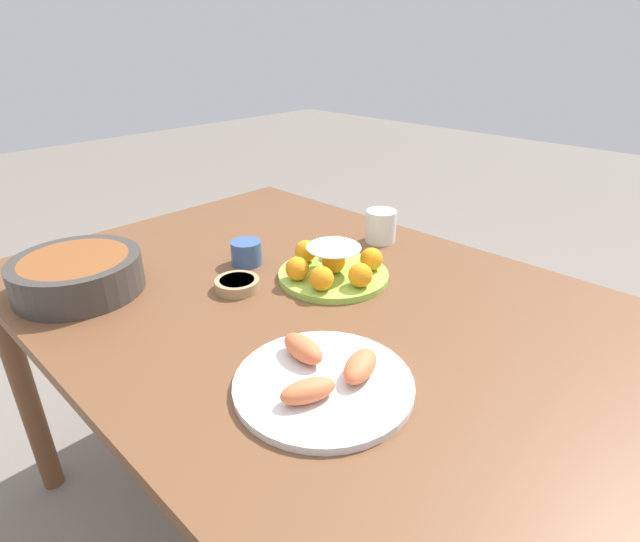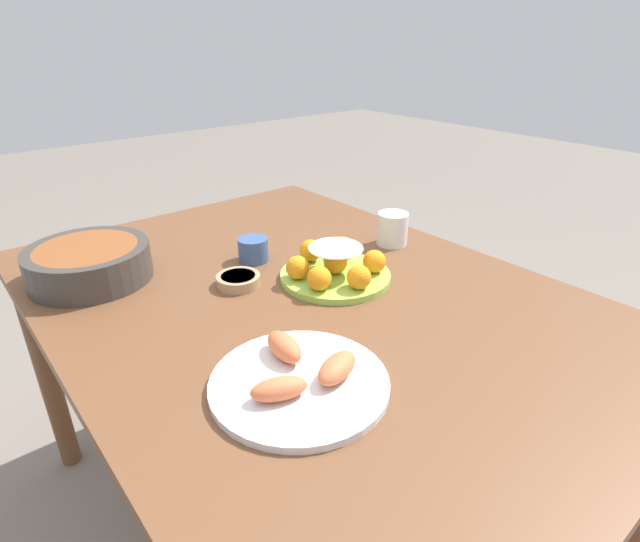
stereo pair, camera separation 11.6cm
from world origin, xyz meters
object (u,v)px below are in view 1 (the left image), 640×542
(sauce_bowl, at_px, (237,284))
(seafood_platter, at_px, (324,379))
(serving_bowl, at_px, (78,274))
(cup_far, at_px, (246,253))
(dining_table, at_px, (306,326))
(cake_plate, at_px, (333,266))
(cup_near, at_px, (381,226))

(sauce_bowl, distance_m, seafood_platter, 0.40)
(serving_bowl, relative_size, cup_far, 3.64)
(dining_table, relative_size, seafood_platter, 4.74)
(cake_plate, xyz_separation_m, cup_near, (0.06, -0.27, 0.01))
(seafood_platter, bearing_deg, cup_near, -60.53)
(seafood_platter, relative_size, cup_near, 3.38)
(sauce_bowl, bearing_deg, seafood_platter, 163.52)
(cake_plate, distance_m, seafood_platter, 0.41)
(dining_table, bearing_deg, serving_bowl, 41.99)
(seafood_platter, height_order, cup_far, cup_far)
(cup_near, distance_m, cup_far, 0.40)
(dining_table, xyz_separation_m, sauce_bowl, (0.13, 0.09, 0.10))
(dining_table, relative_size, serving_bowl, 5.10)
(cake_plate, distance_m, sauce_bowl, 0.23)
(sauce_bowl, distance_m, cup_near, 0.47)
(dining_table, xyz_separation_m, seafood_platter, (-0.25, 0.21, 0.10))
(cake_plate, height_order, seafood_platter, cake_plate)
(cup_far, bearing_deg, serving_bowl, 66.56)
(dining_table, bearing_deg, cake_plate, -83.14)
(cup_near, height_order, cup_far, cup_near)
(cake_plate, height_order, serving_bowl, cake_plate)
(cup_near, xyz_separation_m, cup_far, (0.15, 0.36, -0.01))
(dining_table, distance_m, cup_near, 0.41)
(cup_near, bearing_deg, sauce_bowl, 83.00)
(serving_bowl, relative_size, seafood_platter, 0.93)
(serving_bowl, distance_m, seafood_platter, 0.66)
(serving_bowl, height_order, sauce_bowl, serving_bowl)
(serving_bowl, height_order, cup_far, serving_bowl)
(dining_table, xyz_separation_m, cup_far, (0.23, -0.01, 0.12))
(sauce_bowl, relative_size, cup_near, 1.14)
(cake_plate, xyz_separation_m, serving_bowl, (0.38, 0.46, 0.01))
(cake_plate, bearing_deg, seafood_platter, 130.41)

